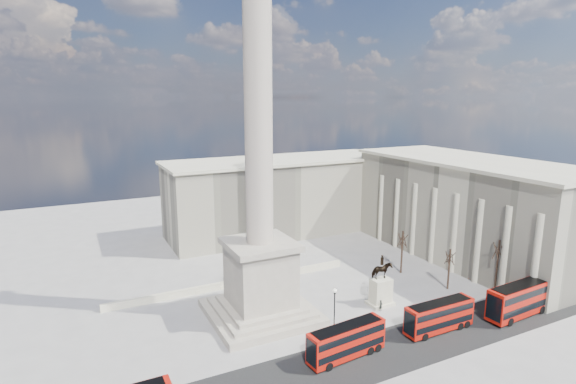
# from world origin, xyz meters

# --- Properties ---
(ground) EXTENTS (180.00, 180.00, 0.00)m
(ground) POSITION_xyz_m (0.00, 0.00, 0.00)
(ground) COLOR #9A9792
(ground) RESTS_ON ground
(asphalt_road) EXTENTS (120.00, 9.00, 0.01)m
(asphalt_road) POSITION_xyz_m (5.00, -10.00, 0.00)
(asphalt_road) COLOR black
(asphalt_road) RESTS_ON ground
(nelsons_column) EXTENTS (14.00, 14.00, 49.85)m
(nelsons_column) POSITION_xyz_m (0.00, 5.00, 12.92)
(nelsons_column) COLOR #AAA08E
(nelsons_column) RESTS_ON ground
(balustrade_wall) EXTENTS (40.00, 0.60, 1.10)m
(balustrade_wall) POSITION_xyz_m (0.00, 16.00, 0.55)
(balustrade_wall) COLOR beige
(balustrade_wall) RESTS_ON ground
(building_east) EXTENTS (19.00, 46.00, 18.60)m
(building_east) POSITION_xyz_m (45.00, 10.00, 9.32)
(building_east) COLOR beige
(building_east) RESTS_ON ground
(building_northeast) EXTENTS (51.00, 17.00, 16.60)m
(building_northeast) POSITION_xyz_m (20.00, 40.00, 8.32)
(building_northeast) COLOR beige
(building_northeast) RESTS_ON ground
(red_bus_b) EXTENTS (10.13, 3.21, 4.04)m
(red_bus_b) POSITION_xyz_m (4.91, -8.92, 2.12)
(red_bus_b) COLOR #B31309
(red_bus_b) RESTS_ON ground
(red_bus_c) EXTENTS (9.93, 2.38, 4.02)m
(red_bus_c) POSITION_xyz_m (19.03, -9.18, 2.11)
(red_bus_c) COLOR #B31309
(red_bus_c) RESTS_ON ground
(red_bus_d) EXTENTS (11.68, 3.31, 4.68)m
(red_bus_d) POSITION_xyz_m (32.28, -11.02, 2.46)
(red_bus_d) COLOR #B31309
(red_bus_d) RESTS_ON ground
(victorian_lamp) EXTENTS (0.51, 0.51, 5.94)m
(victorian_lamp) POSITION_xyz_m (6.75, -3.26, 3.50)
(victorian_lamp) COLOR black
(victorian_lamp) RESTS_ON ground
(equestrian_statue) EXTENTS (3.63, 2.72, 7.65)m
(equestrian_statue) POSITION_xyz_m (17.00, 0.34, 2.63)
(equestrian_statue) COLOR beige
(equestrian_statue) RESTS_ON ground
(bare_tree_near) EXTENTS (2.02, 2.02, 8.82)m
(bare_tree_near) POSITION_xyz_m (36.02, -3.93, 6.95)
(bare_tree_near) COLOR #332319
(bare_tree_near) RESTS_ON ground
(bare_tree_mid) EXTENTS (1.82, 1.82, 6.91)m
(bare_tree_mid) POSITION_xyz_m (30.04, 0.02, 5.45)
(bare_tree_mid) COLOR #332319
(bare_tree_mid) RESTS_ON ground
(bare_tree_far) EXTENTS (1.93, 1.93, 7.88)m
(bare_tree_far) POSITION_xyz_m (27.85, 8.57, 6.21)
(bare_tree_far) COLOR #332319
(bare_tree_far) RESTS_ON ground
(pedestrian_walking) EXTENTS (0.68, 0.57, 1.60)m
(pedestrian_walking) POSITION_xyz_m (15.85, -1.27, 0.80)
(pedestrian_walking) COLOR black
(pedestrian_walking) RESTS_ON ground
(pedestrian_standing) EXTENTS (1.03, 0.87, 1.90)m
(pedestrian_standing) POSITION_xyz_m (26.00, -6.50, 0.95)
(pedestrian_standing) COLOR black
(pedestrian_standing) RESTS_ON ground
(pedestrian_crossing) EXTENTS (0.56, 1.14, 1.88)m
(pedestrian_crossing) POSITION_xyz_m (5.32, -5.93, 0.94)
(pedestrian_crossing) COLOR black
(pedestrian_crossing) RESTS_ON ground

